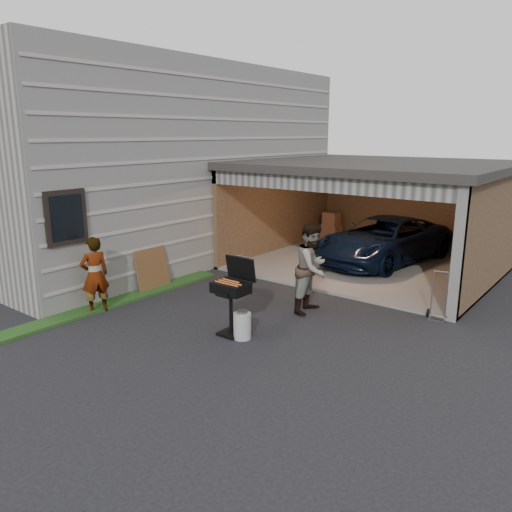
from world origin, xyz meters
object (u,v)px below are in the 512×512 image
at_px(man, 312,268).
at_px(plywood_panel, 152,269).
at_px(woman, 95,275).
at_px(bbq_grill, 232,290).
at_px(minivan, 383,242).
at_px(propane_tank, 242,326).
at_px(hand_truck, 438,310).

relative_size(man, plywood_panel, 1.83).
height_order(woman, bbq_grill, woman).
bearing_deg(man, plywood_panel, 101.25).
relative_size(minivan, woman, 2.84).
height_order(man, propane_tank, man).
distance_m(propane_tank, hand_truck, 4.01).
xyz_separation_m(woman, hand_truck, (5.74, 3.97, -0.61)).
xyz_separation_m(man, plywood_panel, (-3.79, -1.04, -0.43)).
xyz_separation_m(woman, plywood_panel, (-0.30, 1.76, -0.30)).
distance_m(minivan, man, 4.63).
bearing_deg(hand_truck, man, -161.86).
bearing_deg(bbq_grill, woman, -164.27).
relative_size(woman, man, 0.86).
relative_size(propane_tank, plywood_panel, 0.47).
bearing_deg(propane_tank, bbq_grill, 170.92).
height_order(man, bbq_grill, man).
bearing_deg(woman, hand_truck, 139.77).
bearing_deg(woman, minivan, 172.94).
bearing_deg(minivan, bbq_grill, -81.23).
distance_m(minivan, plywood_panel, 6.54).
distance_m(propane_tank, plywood_panel, 3.71).
bearing_deg(plywood_panel, hand_truck, 20.08).
distance_m(bbq_grill, propane_tank, 0.67).
xyz_separation_m(minivan, woman, (-3.01, -7.40, 0.17)).
relative_size(bbq_grill, propane_tank, 2.98).
xyz_separation_m(man, bbq_grill, (-0.49, -1.96, -0.08)).
xyz_separation_m(woman, man, (3.49, 2.80, 0.14)).
bearing_deg(minivan, woman, -103.27).
relative_size(man, bbq_grill, 1.30).
bearing_deg(man, bbq_grill, 161.75).
xyz_separation_m(man, propane_tank, (-0.22, -2.00, -0.70)).
bearing_deg(man, propane_tank, 169.59).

